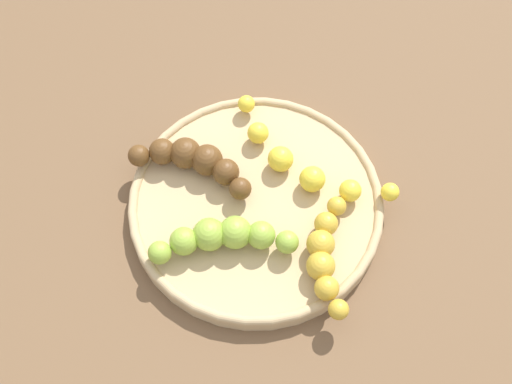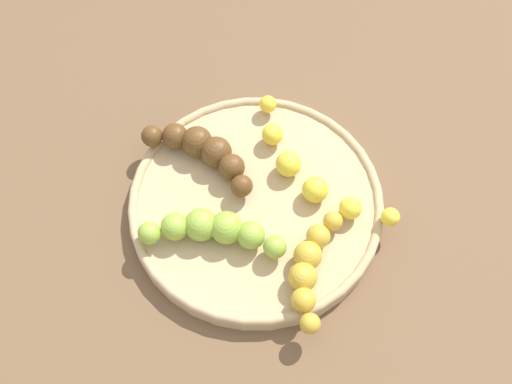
{
  "view_description": "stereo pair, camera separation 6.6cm",
  "coord_description": "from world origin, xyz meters",
  "px_view_note": "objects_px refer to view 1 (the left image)",
  "views": [
    {
      "loc": [
        -0.15,
        -0.27,
        0.61
      ],
      "look_at": [
        0.0,
        0.0,
        0.04
      ],
      "focal_mm": 44.38,
      "sensor_mm": 36.0,
      "label": 1
    },
    {
      "loc": [
        -0.09,
        -0.3,
        0.61
      ],
      "look_at": [
        0.0,
        0.0,
        0.04
      ],
      "focal_mm": 44.38,
      "sensor_mm": 36.0,
      "label": 2
    }
  ],
  "objects_px": {
    "fruit_bowl": "(256,203)",
    "banana_green": "(222,237)",
    "banana_yellow": "(302,162)",
    "banana_spotted": "(325,255)",
    "banana_overripe": "(194,161)"
  },
  "relations": [
    {
      "from": "banana_overripe",
      "to": "banana_green",
      "type": "height_order",
      "value": "same"
    },
    {
      "from": "fruit_bowl",
      "to": "banana_yellow",
      "type": "distance_m",
      "value": 0.07
    },
    {
      "from": "banana_yellow",
      "to": "banana_green",
      "type": "relative_size",
      "value": 1.39
    },
    {
      "from": "fruit_bowl",
      "to": "banana_spotted",
      "type": "xyz_separation_m",
      "value": [
        0.03,
        -0.09,
        0.02
      ]
    },
    {
      "from": "banana_yellow",
      "to": "banana_overripe",
      "type": "distance_m",
      "value": 0.12
    },
    {
      "from": "banana_yellow",
      "to": "banana_overripe",
      "type": "bearing_deg",
      "value": -53.08
    },
    {
      "from": "fruit_bowl",
      "to": "banana_spotted",
      "type": "bearing_deg",
      "value": -74.03
    },
    {
      "from": "fruit_bowl",
      "to": "banana_green",
      "type": "bearing_deg",
      "value": -152.41
    },
    {
      "from": "banana_green",
      "to": "banana_spotted",
      "type": "relative_size",
      "value": 1.21
    },
    {
      "from": "banana_spotted",
      "to": "banana_overripe",
      "type": "bearing_deg",
      "value": -36.03
    },
    {
      "from": "banana_green",
      "to": "banana_spotted",
      "type": "distance_m",
      "value": 0.1
    },
    {
      "from": "fruit_bowl",
      "to": "banana_green",
      "type": "xyz_separation_m",
      "value": [
        -0.05,
        -0.03,
        0.02
      ]
    },
    {
      "from": "banana_green",
      "to": "banana_overripe",
      "type": "bearing_deg",
      "value": 14.98
    },
    {
      "from": "banana_yellow",
      "to": "banana_green",
      "type": "xyz_separation_m",
      "value": [
        -0.12,
        -0.04,
        0.0
      ]
    },
    {
      "from": "banana_green",
      "to": "fruit_bowl",
      "type": "bearing_deg",
      "value": -38.38
    }
  ]
}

